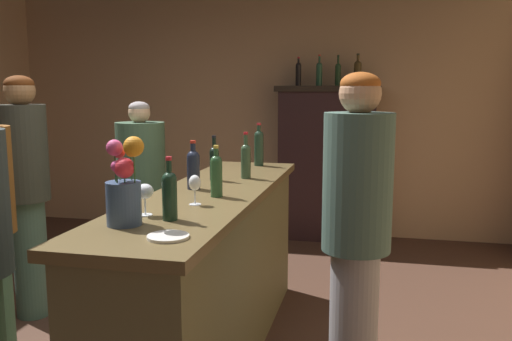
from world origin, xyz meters
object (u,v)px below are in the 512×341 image
(display_bottle_left, at_px, (298,73))
(patron_redhead, at_px, (26,185))
(cheese_plate, at_px, (168,237))
(display_bottle_center, at_px, (338,73))
(wine_glass_mid, at_px, (145,192))
(bar_counter, at_px, (211,275))
(wine_bottle_pinot, at_px, (246,159))
(bartender, at_px, (356,238))
(display_bottle_midright, at_px, (358,72))
(wine_bottle_syrah, at_px, (214,161))
(wine_glass_front, at_px, (195,184))
(wine_bottle_malbec, at_px, (170,193))
(flower_arrangement, at_px, (124,188))
(wine_bottle_merlot, at_px, (193,167))
(patron_by_cabinet, at_px, (142,186))
(display_bottle_midleft, at_px, (319,73))
(wine_bottle_rose, at_px, (216,174))
(display_cabinet, at_px, (327,161))
(wine_bottle_chardonnay, at_px, (259,146))

(display_bottle_left, bearing_deg, patron_redhead, -122.44)
(cheese_plate, distance_m, display_bottle_center, 3.80)
(display_bottle_center, bearing_deg, patron_redhead, -128.84)
(wine_glass_mid, bearing_deg, bar_counter, 80.27)
(wine_bottle_pinot, xyz_separation_m, bartender, (0.75, -0.96, -0.22))
(display_bottle_midright, distance_m, bartender, 3.33)
(wine_bottle_syrah, bearing_deg, wine_glass_front, -80.47)
(wine_bottle_malbec, height_order, flower_arrangement, flower_arrangement)
(cheese_plate, bearing_deg, bar_counter, 98.03)
(display_bottle_center, bearing_deg, cheese_plate, -95.95)
(wine_bottle_malbec, height_order, wine_bottle_merlot, same)
(display_bottle_center, relative_size, bartender, 0.19)
(wine_glass_mid, bearing_deg, display_bottle_left, 86.24)
(wine_bottle_malbec, bearing_deg, patron_by_cabinet, 118.53)
(wine_bottle_merlot, distance_m, bartender, 1.11)
(display_bottle_midleft, xyz_separation_m, patron_redhead, (-1.77, -2.43, -0.83))
(wine_glass_mid, bearing_deg, bartender, 9.15)
(wine_bottle_malbec, bearing_deg, patron_redhead, 145.82)
(wine_bottle_malbec, relative_size, display_bottle_midright, 0.88)
(display_bottle_left, bearing_deg, wine_bottle_rose, -90.53)
(wine_bottle_pinot, xyz_separation_m, wine_glass_front, (-0.06, -0.85, -0.02))
(patron_redhead, bearing_deg, cheese_plate, -36.08)
(display_bottle_midright, bearing_deg, display_bottle_center, 180.00)
(display_bottle_left, bearing_deg, cheese_plate, -89.60)
(wine_bottle_merlot, height_order, flower_arrangement, flower_arrangement)
(bar_counter, height_order, cheese_plate, cheese_plate)
(wine_bottle_pinot, height_order, cheese_plate, wine_bottle_pinot)
(wine_bottle_malbec, height_order, display_bottle_midleft, display_bottle_midleft)
(wine_bottle_malbec, distance_m, display_bottle_midright, 3.56)
(bar_counter, xyz_separation_m, display_cabinet, (0.42, 2.73, 0.34))
(display_cabinet, height_order, wine_bottle_merlot, display_cabinet)
(wine_bottle_syrah, xyz_separation_m, wine_bottle_merlot, (-0.03, -0.32, 0.01))
(display_bottle_left, height_order, patron_by_cabinet, display_bottle_left)
(wine_bottle_malbec, bearing_deg, display_bottle_midright, 78.65)
(wine_bottle_chardonnay, bearing_deg, display_bottle_midright, 68.03)
(display_cabinet, xyz_separation_m, display_bottle_midleft, (-0.09, 0.00, 0.92))
(wine_bottle_pinot, height_order, wine_glass_mid, wine_bottle_pinot)
(wine_bottle_syrah, distance_m, display_bottle_midleft, 2.50)
(wine_glass_front, xyz_separation_m, flower_arrangement, (-0.16, -0.45, 0.05))
(wine_bottle_syrah, relative_size, wine_bottle_chardonnay, 0.89)
(display_cabinet, relative_size, wine_bottle_rose, 5.84)
(display_bottle_midright, bearing_deg, display_bottle_midleft, 180.00)
(display_bottle_midleft, bearing_deg, display_bottle_midright, -0.00)
(wine_bottle_malbec, height_order, display_bottle_midright, display_bottle_midright)
(display_bottle_left, bearing_deg, wine_glass_front, -91.33)
(wine_bottle_pinot, distance_m, wine_bottle_chardonnay, 0.60)
(bar_counter, xyz_separation_m, display_bottle_center, (0.52, 2.73, 1.26))
(display_cabinet, distance_m, wine_bottle_rose, 2.92)
(display_bottle_midright, distance_m, patron_redhead, 3.36)
(wine_glass_mid, bearing_deg, wine_bottle_syrah, 88.41)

